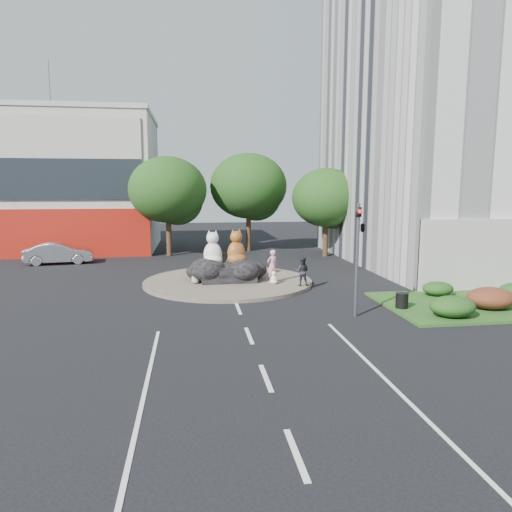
# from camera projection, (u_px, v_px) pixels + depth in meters

# --- Properties ---
(ground) EXTENTS (120.00, 120.00, 0.00)m
(ground) POSITION_uv_depth(u_px,v_px,m) (249.00, 336.00, 17.55)
(ground) COLOR black
(ground) RESTS_ON ground
(roundabout_island) EXTENTS (10.00, 10.00, 0.20)m
(roundabout_island) POSITION_uv_depth(u_px,v_px,m) (228.00, 281.00, 27.33)
(roundabout_island) COLOR brown
(roundabout_island) RESTS_ON ground
(rock_plinth) EXTENTS (3.20, 2.60, 0.90)m
(rock_plinth) POSITION_uv_depth(u_px,v_px,m) (228.00, 272.00, 27.25)
(rock_plinth) COLOR black
(rock_plinth) RESTS_ON roundabout_island
(shophouse_block) EXTENTS (25.20, 12.30, 17.40)m
(shophouse_block) POSITION_uv_depth(u_px,v_px,m) (14.00, 182.00, 41.48)
(shophouse_block) COLOR beige
(shophouse_block) RESTS_ON ground
(office_tower) EXTENTS (20.00, 20.00, 35.00)m
(office_tower) POSITION_uv_depth(u_px,v_px,m) (491.00, 25.00, 33.45)
(office_tower) COLOR silver
(office_tower) RESTS_ON ground
(grass_verge) EXTENTS (10.00, 6.00, 0.12)m
(grass_verge) POSITION_uv_depth(u_px,v_px,m) (486.00, 304.00, 22.15)
(grass_verge) COLOR #1E4416
(grass_verge) RESTS_ON ground
(tree_left) EXTENTS (6.46, 6.46, 8.27)m
(tree_left) POSITION_uv_depth(u_px,v_px,m) (169.00, 193.00, 37.85)
(tree_left) COLOR #382314
(tree_left) RESTS_ON ground
(tree_mid) EXTENTS (6.84, 6.84, 8.76)m
(tree_mid) POSITION_uv_depth(u_px,v_px,m) (249.00, 189.00, 40.74)
(tree_mid) COLOR #382314
(tree_mid) RESTS_ON ground
(tree_right) EXTENTS (5.70, 5.70, 7.30)m
(tree_right) POSITION_uv_depth(u_px,v_px,m) (327.00, 201.00, 37.79)
(tree_right) COLOR #382314
(tree_right) RESTS_ON ground
(hedge_near_green) EXTENTS (2.00, 1.60, 0.90)m
(hedge_near_green) POSITION_uv_depth(u_px,v_px,m) (452.00, 306.00, 19.70)
(hedge_near_green) COLOR #193812
(hedge_near_green) RESTS_ON grass_verge
(hedge_red) EXTENTS (2.20, 1.76, 0.99)m
(hedge_red) POSITION_uv_depth(u_px,v_px,m) (491.00, 298.00, 21.02)
(hedge_red) COLOR #4E1B15
(hedge_red) RESTS_ON grass_verge
(hedge_back_green) EXTENTS (1.60, 1.28, 0.72)m
(hedge_back_green) POSITION_uv_depth(u_px,v_px,m) (438.00, 289.00, 23.65)
(hedge_back_green) COLOR #193812
(hedge_back_green) RESTS_ON grass_verge
(traffic_light) EXTENTS (0.44, 1.24, 5.00)m
(traffic_light) POSITION_uv_depth(u_px,v_px,m) (360.00, 235.00, 19.69)
(traffic_light) COLOR #595B60
(traffic_light) RESTS_ON ground
(street_lamp) EXTENTS (2.34, 0.22, 8.06)m
(street_lamp) POSITION_uv_depth(u_px,v_px,m) (450.00, 207.00, 26.51)
(street_lamp) COLOR #595B60
(street_lamp) RESTS_ON ground
(cat_white) EXTENTS (1.58, 1.48, 2.11)m
(cat_white) POSITION_uv_depth(u_px,v_px,m) (213.00, 248.00, 26.75)
(cat_white) COLOR silver
(cat_white) RESTS_ON rock_plinth
(cat_tabby) EXTENTS (1.61, 1.51, 2.15)m
(cat_tabby) POSITION_uv_depth(u_px,v_px,m) (236.00, 247.00, 27.17)
(cat_tabby) COLOR #B16324
(cat_tabby) RESTS_ON rock_plinth
(kitten_calico) EXTENTS (0.62, 0.58, 0.83)m
(kitten_calico) POSITION_uv_depth(u_px,v_px,m) (195.00, 276.00, 26.23)
(kitten_calico) COLOR beige
(kitten_calico) RESTS_ON roundabout_island
(kitten_white) EXTENTS (0.56, 0.52, 0.77)m
(kitten_white) POSITION_uv_depth(u_px,v_px,m) (274.00, 277.00, 26.10)
(kitten_white) COLOR white
(kitten_white) RESTS_ON roundabout_island
(pedestrian_pink) EXTENTS (0.83, 0.73, 1.91)m
(pedestrian_pink) POSITION_uv_depth(u_px,v_px,m) (272.00, 266.00, 26.47)
(pedestrian_pink) COLOR pink
(pedestrian_pink) RESTS_ON roundabout_island
(pedestrian_dark) EXTENTS (0.94, 0.83, 1.62)m
(pedestrian_dark) POSITION_uv_depth(u_px,v_px,m) (302.00, 271.00, 25.59)
(pedestrian_dark) COLOR #212029
(pedestrian_dark) RESTS_ON roundabout_island
(parked_car) EXTENTS (5.06, 2.38, 1.60)m
(parked_car) POSITION_uv_depth(u_px,v_px,m) (59.00, 253.00, 34.30)
(parked_car) COLOR #A9ADB1
(parked_car) RESTS_ON ground
(litter_bin) EXTENTS (0.69, 0.69, 0.71)m
(litter_bin) POSITION_uv_depth(u_px,v_px,m) (402.00, 300.00, 21.16)
(litter_bin) COLOR black
(litter_bin) RESTS_ON grass_verge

